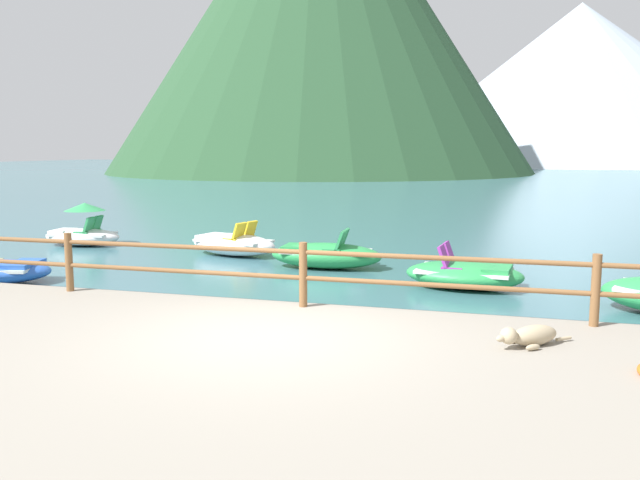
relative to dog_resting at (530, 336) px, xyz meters
name	(u,v)px	position (x,y,z in m)	size (l,w,h in m)	color
ground_plane	(466,188)	(-3.13, 39.60, -0.52)	(200.00, 200.00, 0.00)	#3D6B75
promenade_dock	(184,419)	(-3.13, -2.60, -0.32)	(28.00, 8.00, 0.40)	gray
dock_railing	(303,268)	(-3.13, 1.15, 0.45)	(23.92, 0.12, 0.95)	brown
dog_resting	(530,336)	(0.00, 0.00, 0.00)	(0.89, 0.71, 0.26)	tan
pedal_boat_0	(83,231)	(-11.74, 8.03, -0.13)	(2.25, 1.41, 1.20)	white
pedal_boat_1	(233,244)	(-6.99, 7.57, -0.23)	(2.66, 1.74, 0.88)	white
pedal_boat_4	(326,255)	(-4.24, 6.43, -0.22)	(2.60, 1.24, 0.89)	green
pedal_boat_6	(465,274)	(-1.05, 5.08, -0.25)	(2.39, 1.58, 0.85)	green
cliff_headland	(334,18)	(-20.11, 68.17, 17.02)	(48.19, 48.19, 37.39)	#284C2D
distant_peak	(578,84)	(11.04, 119.23, 13.39)	(70.97, 70.97, 27.83)	#9EADBC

